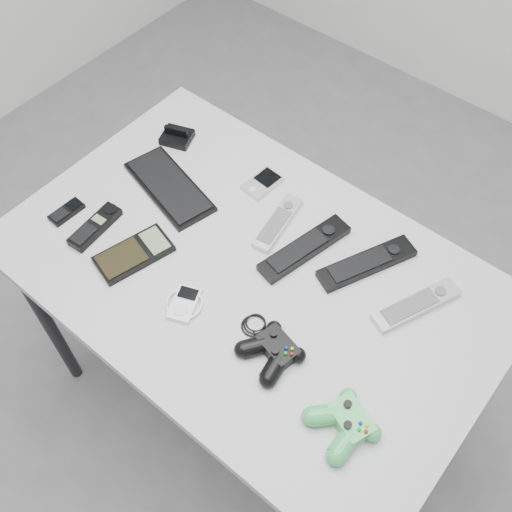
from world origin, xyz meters
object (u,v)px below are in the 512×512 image
Objects in this scene: calculator at (134,254)px; cordless_handset at (95,226)px; remote_silver_a at (278,222)px; mobile_phone at (66,212)px; pda_keyboard at (169,186)px; remote_black_b at (367,263)px; controller_black at (273,350)px; remote_silver_b at (416,305)px; remote_black_a at (305,248)px; pda at (262,183)px; desk at (250,285)px; controller_green at (345,422)px; mp3_player at (184,304)px.

cordless_handset is at bearing -162.96° from calculator.
mobile_phone is at bearing -154.21° from remote_silver_a.
pda_keyboard is 0.22m from calculator.
controller_black is (-0.03, -0.31, 0.01)m from remote_black_b.
remote_black_b is 1.64× the size of cordless_handset.
pda_keyboard is 1.27× the size of remote_silver_b.
remote_silver_a is 0.74× the size of remote_black_a.
controller_black reaches higher than pda.
mobile_phone reaches higher than desk.
pda_keyboard is 1.52× the size of calculator.
desk is 6.32× the size of remote_silver_a.
controller_green is (0.69, -0.23, 0.01)m from pda_keyboard.
pda_keyboard is at bearing -148.89° from remote_silver_b.
cordless_handset is at bearing -116.44° from pda.
desk is 4.66× the size of remote_black_a.
controller_green reaches higher than controller_black.
controller_black is at bearing 16.11° from calculator.
remote_black_a reaches higher than remote_silver_b.
pda is at bearing 56.47° from pda_keyboard.
pda_keyboard is 0.73m from controller_green.
remote_silver_b is at bearing 17.93° from cordless_handset.
remote_black_b is at bearing 97.82° from controller_black.
remote_silver_a is 0.88× the size of controller_black.
controller_black is (0.53, 0.01, 0.01)m from cordless_handset.
remote_silver_b is at bearing -3.03° from pda.
mp3_player is at bearing -72.08° from pda.
remote_silver_a is at bearing -146.52° from remote_black_b.
pda is 1.11× the size of mobile_phone.
desk is at bearing -105.22° from remote_black_a.
pda is 0.67× the size of cordless_handset.
desk is at bearing 154.91° from controller_black.
pda is 0.43m from cordless_handset.
mobile_phone is at bearing -124.99° from pda.
controller_black is at bearing 4.58° from mobile_phone.
calculator is (0.22, 0.02, 0.00)m from mobile_phone.
remote_black_b is 0.15m from remote_silver_b.
remote_silver_a reaches higher than mobile_phone.
controller_black reaches higher than cordless_handset.
mp3_player is 0.43× the size of controller_black.
remote_silver_b is (0.34, 0.16, 0.08)m from desk.
calculator is (-0.43, -0.32, -0.00)m from remote_black_b.
cordless_handset reaches higher than desk.
remote_silver_a is at bearing -30.33° from pda.
controller_black is (0.32, -0.35, 0.01)m from pda.
remote_silver_b is at bearing 116.83° from controller_green.
controller_black reaches higher than remote_silver_b.
remote_black_b reaches higher than pda_keyboard.
pda_keyboard is 0.30m from remote_silver_a.
mp3_player is (0.27, -0.23, -0.00)m from pda_keyboard.
controller_green is (0.43, -0.00, 0.01)m from mp3_player.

